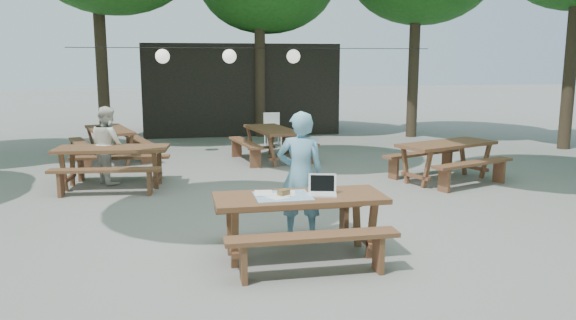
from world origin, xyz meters
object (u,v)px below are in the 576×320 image
(main_picnic_table, at_px, (300,225))
(second_person, at_px, (108,145))
(picnic_table_nw, at_px, (113,167))
(woman, at_px, (300,175))
(plastic_chair, at_px, (273,137))

(main_picnic_table, height_order, second_person, second_person)
(picnic_table_nw, relative_size, woman, 1.24)
(main_picnic_table, relative_size, plastic_chair, 2.22)
(woman, distance_m, plastic_chair, 7.96)
(second_person, bearing_deg, picnic_table_nw, 166.88)
(woman, relative_size, plastic_chair, 1.86)
(main_picnic_table, relative_size, woman, 1.19)
(picnic_table_nw, relative_size, plastic_chair, 2.30)
(plastic_chair, bearing_deg, woman, -98.64)
(main_picnic_table, distance_m, picnic_table_nw, 4.98)
(main_picnic_table, bearing_deg, plastic_chair, 82.30)
(plastic_chair, bearing_deg, picnic_table_nw, -132.18)
(picnic_table_nw, bearing_deg, woman, -46.41)
(second_person, height_order, plastic_chair, second_person)
(picnic_table_nw, relative_size, second_person, 1.41)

